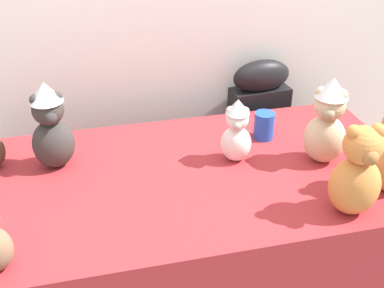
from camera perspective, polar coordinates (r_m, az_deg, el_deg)
name	(u,v)px	position (r m, az deg, el deg)	size (l,w,h in m)	color
display_table	(192,254)	(1.92, 0.00, -13.26)	(1.60, 0.84, 0.78)	maroon
instrument_case	(255,150)	(2.39, 7.76, -0.73)	(0.29, 0.15, 0.97)	black
teddy_bear_sand	(327,122)	(1.73, 16.16, 2.57)	(0.19, 0.19, 0.33)	#CCB78E
teddy_bear_ginger	(357,173)	(1.50, 19.52, -3.40)	(0.17, 0.15, 0.31)	#D17F3D
teddy_bear_snow	(237,131)	(1.69, 5.47, 1.55)	(0.14, 0.13, 0.25)	white
teddy_bear_charcoal	(51,127)	(1.70, -16.86, 2.01)	(0.17, 0.15, 0.33)	#383533
party_cup_blue	(264,126)	(1.88, 8.79, 2.25)	(0.08, 0.08, 0.11)	blue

